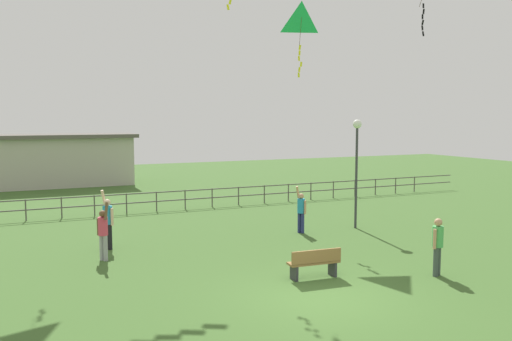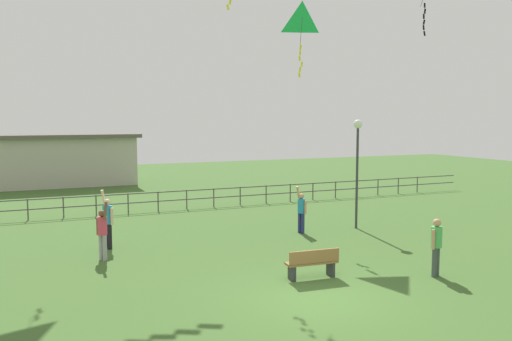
# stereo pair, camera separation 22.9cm
# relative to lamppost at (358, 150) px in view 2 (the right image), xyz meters

# --- Properties ---
(ground_plane) EXTENTS (80.00, 80.00, 0.00)m
(ground_plane) POSITION_rel_lamppost_xyz_m (-5.76, -6.73, -3.22)
(ground_plane) COLOR #3D6028
(lamppost) EXTENTS (0.36, 0.36, 4.43)m
(lamppost) POSITION_rel_lamppost_xyz_m (0.00, 0.00, 0.00)
(lamppost) COLOR #38383D
(lamppost) RESTS_ON ground_plane
(park_bench) EXTENTS (1.53, 0.52, 0.85)m
(park_bench) POSITION_rel_lamppost_xyz_m (-5.06, -5.24, -2.76)
(park_bench) COLOR olive
(park_bench) RESTS_ON ground_plane
(person_0) EXTENTS (0.30, 0.50, 1.83)m
(person_0) POSITION_rel_lamppost_xyz_m (-2.49, 0.11, -2.30)
(person_0) COLOR navy
(person_0) RESTS_ON ground_plane
(person_1) EXTENTS (0.34, 0.48, 1.89)m
(person_1) POSITION_rel_lamppost_xyz_m (-10.16, -0.84, -2.27)
(person_1) COLOR #99999E
(person_1) RESTS_ON ground_plane
(person_2) EXTENTS (0.37, 0.54, 2.04)m
(person_2) POSITION_rel_lamppost_xyz_m (-9.79, 0.57, -2.20)
(person_2) COLOR black
(person_2) RESTS_ON ground_plane
(person_3) EXTENTS (0.47, 0.31, 1.66)m
(person_3) POSITION_rel_lamppost_xyz_m (-1.74, -6.46, -2.26)
(person_3) COLOR #3F4C47
(person_3) RESTS_ON ground_plane
(kite_3) EXTENTS (1.23, 0.94, 2.94)m
(kite_3) POSITION_rel_lamppost_xyz_m (-1.99, 1.09, 5.17)
(kite_3) COLOR #1EB759
(waterfront_railing) EXTENTS (36.06, 0.06, 0.95)m
(waterfront_railing) POSITION_rel_lamppost_xyz_m (-6.21, 7.27, -2.60)
(waterfront_railing) COLOR #4C4742
(waterfront_railing) RESTS_ON ground_plane
(pavilion_building) EXTENTS (12.13, 3.70, 3.42)m
(pavilion_building) POSITION_rel_lamppost_xyz_m (-11.11, 19.27, -1.49)
(pavilion_building) COLOR #B7B2A3
(pavilion_building) RESTS_ON ground_plane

